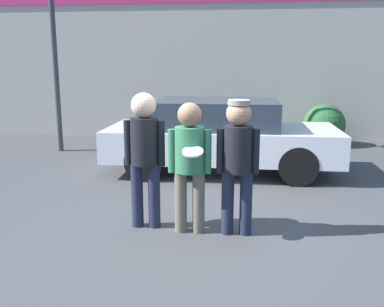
{
  "coord_description": "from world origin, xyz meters",
  "views": [
    {
      "loc": [
        0.47,
        -5.06,
        2.07
      ],
      "look_at": [
        -0.12,
        0.14,
        0.94
      ],
      "focal_mm": 40.0,
      "sensor_mm": 36.0,
      "label": 1
    }
  ],
  "objects_px": {
    "person_left": "(145,149)",
    "person_right": "(238,156)",
    "person_middle_with_frisbee": "(190,157)",
    "shrub": "(324,125)",
    "parked_car_near": "(221,135)"
  },
  "relations": [
    {
      "from": "parked_car_near",
      "to": "person_left",
      "type": "bearing_deg",
      "value": -105.48
    },
    {
      "from": "person_left",
      "to": "person_right",
      "type": "height_order",
      "value": "person_left"
    },
    {
      "from": "person_middle_with_frisbee",
      "to": "shrub",
      "type": "xyz_separation_m",
      "value": [
        2.68,
        5.92,
        -0.43
      ]
    },
    {
      "from": "person_right",
      "to": "parked_car_near",
      "type": "height_order",
      "value": "person_right"
    },
    {
      "from": "person_left",
      "to": "person_right",
      "type": "xyz_separation_m",
      "value": [
        1.15,
        -0.11,
        -0.04
      ]
    },
    {
      "from": "person_left",
      "to": "parked_car_near",
      "type": "relative_size",
      "value": 0.4
    },
    {
      "from": "person_left",
      "to": "shrub",
      "type": "relative_size",
      "value": 1.65
    },
    {
      "from": "person_right",
      "to": "parked_car_near",
      "type": "relative_size",
      "value": 0.38
    },
    {
      "from": "person_left",
      "to": "shrub",
      "type": "xyz_separation_m",
      "value": [
        3.25,
        5.81,
        -0.5
      ]
    },
    {
      "from": "parked_car_near",
      "to": "person_right",
      "type": "bearing_deg",
      "value": -83.55
    },
    {
      "from": "person_right",
      "to": "person_left",
      "type": "bearing_deg",
      "value": 174.44
    },
    {
      "from": "person_left",
      "to": "person_right",
      "type": "relative_size",
      "value": 1.04
    },
    {
      "from": "shrub",
      "to": "person_middle_with_frisbee",
      "type": "bearing_deg",
      "value": -114.32
    },
    {
      "from": "person_right",
      "to": "shrub",
      "type": "bearing_deg",
      "value": 70.44
    },
    {
      "from": "person_left",
      "to": "person_middle_with_frisbee",
      "type": "distance_m",
      "value": 0.59
    }
  ]
}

